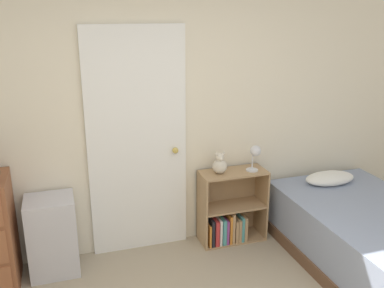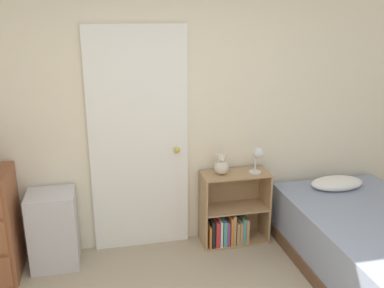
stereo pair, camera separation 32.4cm
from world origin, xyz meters
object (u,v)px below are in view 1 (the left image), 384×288
object	(u,v)px
bed	(375,241)
teddy_bear	(220,164)
desk_lamp	(255,153)
storage_bin	(52,236)
bookshelf	(229,215)

from	to	relation	value
bed	teddy_bear	bearing A→B (deg)	143.12
desk_lamp	bed	bearing A→B (deg)	-45.52
storage_bin	teddy_bear	xyz separation A→B (m)	(1.53, 0.03, 0.46)
storage_bin	desk_lamp	world-z (taller)	desk_lamp
storage_bin	desk_lamp	size ratio (longest dim) A/B	2.72
teddy_bear	bed	distance (m)	1.51
bookshelf	teddy_bear	world-z (taller)	teddy_bear
teddy_bear	desk_lamp	world-z (taller)	desk_lamp
bookshelf	bed	xyz separation A→B (m)	(1.02, -0.84, 0.00)
bookshelf	desk_lamp	distance (m)	0.67
teddy_bear	storage_bin	bearing A→B (deg)	-178.77
teddy_bear	bed	bearing A→B (deg)	-36.88
desk_lamp	bed	xyz separation A→B (m)	(0.79, -0.80, -0.62)
storage_bin	bed	distance (m)	2.78
storage_bin	bed	world-z (taller)	storage_bin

